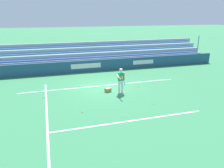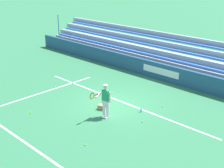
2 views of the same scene
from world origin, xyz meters
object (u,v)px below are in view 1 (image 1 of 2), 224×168
(tennis_ball_midcourt, at_px, (124,79))
(ball_box_cardboard, at_px, (108,90))
(tennis_ball_on_baseline, at_px, (91,86))
(tennis_ball_toward_net, at_px, (153,104))
(tennis_ball_by_box, at_px, (44,97))
(tennis_ball_far_right, at_px, (82,112))
(water_bottle, at_px, (125,83))
(tennis_ball_far_left, at_px, (138,87))
(tennis_ball_stray_back, at_px, (86,83))
(tennis_player, at_px, (121,81))

(tennis_ball_midcourt, bearing_deg, ball_box_cardboard, 49.08)
(tennis_ball_on_baseline, xyz_separation_m, tennis_ball_toward_net, (-2.90, 4.41, 0.00))
(tennis_ball_on_baseline, relative_size, tennis_ball_by_box, 1.00)
(ball_box_cardboard, distance_m, tennis_ball_toward_net, 3.56)
(tennis_ball_on_baseline, bearing_deg, tennis_ball_far_right, 72.12)
(tennis_ball_toward_net, distance_m, water_bottle, 4.11)
(tennis_ball_toward_net, xyz_separation_m, tennis_ball_far_left, (-0.41, -3.27, 0.00))
(tennis_ball_stray_back, bearing_deg, tennis_ball_far_right, 77.28)
(tennis_ball_toward_net, bearing_deg, tennis_ball_far_right, -1.17)
(tennis_ball_far_right, bearing_deg, tennis_ball_toward_net, 178.83)
(tennis_player, distance_m, ball_box_cardboard, 1.20)
(water_bottle, bearing_deg, tennis_ball_far_right, 45.40)
(tennis_ball_on_baseline, bearing_deg, tennis_ball_toward_net, 123.36)
(tennis_ball_far_left, distance_m, water_bottle, 1.12)
(ball_box_cardboard, relative_size, tennis_ball_midcourt, 6.06)
(tennis_ball_toward_net, bearing_deg, tennis_ball_on_baseline, -56.64)
(tennis_player, xyz_separation_m, ball_box_cardboard, (0.77, -0.52, -0.76))
(tennis_player, height_order, tennis_ball_far_left, tennis_player)
(tennis_ball_far_left, height_order, water_bottle, water_bottle)
(tennis_ball_stray_back, distance_m, water_bottle, 3.05)
(ball_box_cardboard, height_order, tennis_ball_toward_net, ball_box_cardboard)
(tennis_ball_on_baseline, relative_size, tennis_ball_far_right, 1.00)
(tennis_ball_far_right, bearing_deg, tennis_ball_far_left, -145.97)
(tennis_ball_on_baseline, bearing_deg, tennis_ball_stray_back, -78.64)
(tennis_ball_on_baseline, xyz_separation_m, tennis_ball_by_box, (3.45, 1.32, 0.00))
(tennis_ball_by_box, distance_m, water_bottle, 6.09)
(tennis_ball_far_left, bearing_deg, tennis_ball_stray_back, -31.17)
(tennis_ball_far_left, bearing_deg, ball_box_cardboard, 7.85)
(tennis_player, relative_size, tennis_ball_far_right, 25.98)
(tennis_player, xyz_separation_m, water_bottle, (-0.90, -1.68, -0.78))
(tennis_ball_far_left, bearing_deg, tennis_ball_on_baseline, -19.01)
(tennis_ball_midcourt, bearing_deg, tennis_ball_by_box, 19.45)
(tennis_player, distance_m, tennis_ball_on_baseline, 2.73)
(ball_box_cardboard, relative_size, tennis_ball_stray_back, 6.06)
(tennis_ball_on_baseline, distance_m, tennis_ball_far_left, 3.51)
(tennis_ball_far_right, distance_m, tennis_ball_toward_net, 4.30)
(ball_box_cardboard, relative_size, tennis_ball_on_baseline, 6.06)
(tennis_player, xyz_separation_m, tennis_ball_toward_net, (-1.24, 2.42, -0.86))
(tennis_ball_on_baseline, height_order, water_bottle, water_bottle)
(ball_box_cardboard, height_order, water_bottle, ball_box_cardboard)
(tennis_ball_midcourt, relative_size, tennis_ball_toward_net, 1.00)
(tennis_ball_on_baseline, bearing_deg, tennis_ball_far_left, 160.99)
(tennis_ball_toward_net, bearing_deg, tennis_ball_stray_back, -60.10)
(tennis_ball_by_box, height_order, tennis_ball_far_left, same)
(tennis_ball_on_baseline, xyz_separation_m, water_bottle, (-2.56, 0.31, 0.08))
(tennis_ball_far_right, distance_m, water_bottle, 5.63)
(tennis_player, height_order, tennis_ball_midcourt, tennis_player)
(tennis_ball_on_baseline, relative_size, tennis_ball_toward_net, 1.00)
(water_bottle, bearing_deg, tennis_ball_midcourt, -109.30)
(ball_box_cardboard, distance_m, tennis_ball_midcourt, 3.23)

